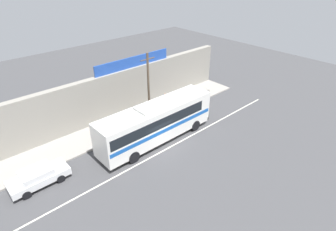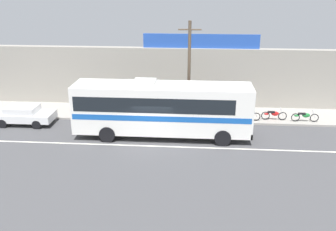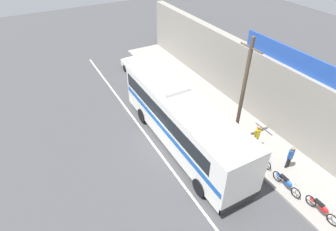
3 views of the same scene
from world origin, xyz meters
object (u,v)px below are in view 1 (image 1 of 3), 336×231
at_px(motorcycle_purple, 204,93).
at_px(motorcycle_black, 164,110).
at_px(motorcycle_blue, 190,98).
at_px(pedestrian_near_shop, 165,99).
at_px(intercity_bus, 156,121).
at_px(utility_pole, 149,88).
at_px(parked_car, 38,176).
at_px(motorcycle_green, 180,104).
at_px(pedestrian_by_curb, 152,106).

distance_m(motorcycle_purple, motorcycle_black, 6.38).
xyz_separation_m(motorcycle_blue, pedestrian_near_shop, (-3.01, 1.03, 0.48)).
distance_m(intercity_bus, utility_pole, 3.91).
bearing_deg(motorcycle_blue, parked_car, -174.07).
bearing_deg(pedestrian_near_shop, intercity_bus, -138.72).
relative_size(intercity_bus, pedestrian_near_shop, 7.31).
relative_size(motorcycle_green, motorcycle_black, 0.97).
bearing_deg(motorcycle_green, motorcycle_purple, 1.11).
xyz_separation_m(motorcycle_black, pedestrian_near_shop, (1.21, 1.16, 0.48)).
height_order(motorcycle_green, pedestrian_near_shop, pedestrian_near_shop).
height_order(motorcycle_green, motorcycle_blue, same).
xyz_separation_m(intercity_bus, motorcycle_green, (6.00, 3.05, -1.50)).
bearing_deg(intercity_bus, motorcycle_green, 26.97).
height_order(parked_car, pedestrian_by_curb, pedestrian_by_curb).
relative_size(intercity_bus, motorcycle_purple, 5.86).
bearing_deg(motorcycle_black, motorcycle_blue, 1.72).
relative_size(parked_car, motorcycle_black, 2.18).
bearing_deg(utility_pole, parked_car, -172.32).
relative_size(motorcycle_purple, pedestrian_near_shop, 1.25).
xyz_separation_m(motorcycle_black, pedestrian_by_curb, (-1.02, 0.69, 0.57)).
xyz_separation_m(parked_car, motorcycle_purple, (20.23, 1.68, -0.17)).
distance_m(intercity_bus, motorcycle_purple, 10.71).
relative_size(intercity_bus, motorcycle_black, 5.89).
relative_size(intercity_bus, parked_car, 2.70).
relative_size(motorcycle_green, pedestrian_by_curb, 1.11).
bearing_deg(utility_pole, motorcycle_purple, 0.60).
bearing_deg(motorcycle_black, motorcycle_green, -3.81).
xyz_separation_m(intercity_bus, motorcycle_purple, (10.14, 3.13, -1.50)).
height_order(parked_car, pedestrian_near_shop, pedestrian_near_shop).
bearing_deg(motorcycle_purple, pedestrian_by_curb, 174.17).
distance_m(intercity_bus, motorcycle_black, 5.15).
height_order(utility_pole, motorcycle_blue, utility_pole).
bearing_deg(utility_pole, motorcycle_blue, 2.60).
distance_m(intercity_bus, pedestrian_by_curb, 4.84).
bearing_deg(motorcycle_green, motorcycle_blue, 7.95).
height_order(intercity_bus, pedestrian_near_shop, intercity_bus).
height_order(motorcycle_green, motorcycle_black, same).
bearing_deg(parked_car, motorcycle_black, 7.20).
distance_m(motorcycle_blue, pedestrian_by_curb, 5.30).
bearing_deg(motorcycle_green, intercity_bus, -153.03).
xyz_separation_m(parked_car, pedestrian_near_shop, (15.05, 2.90, 0.31)).
xyz_separation_m(intercity_bus, parked_car, (-10.09, 1.45, -1.33)).
relative_size(utility_pole, motorcycle_purple, 3.63).
height_order(motorcycle_black, pedestrian_by_curb, pedestrian_by_curb).
bearing_deg(parked_car, motorcycle_purple, 4.75).
relative_size(intercity_bus, motorcycle_green, 6.05).
bearing_deg(motorcycle_black, motorcycle_purple, -0.62).
bearing_deg(motorcycle_green, parked_car, -174.32).
distance_m(utility_pole, motorcycle_purple, 9.04).
xyz_separation_m(intercity_bus, motorcycle_black, (3.75, 3.20, -1.50)).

